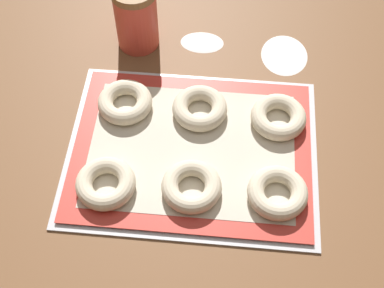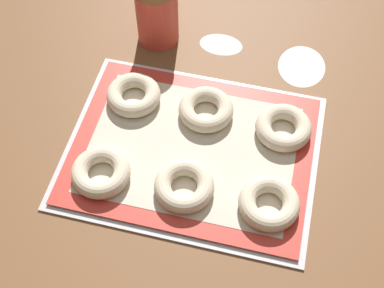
% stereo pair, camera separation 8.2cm
% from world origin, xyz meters
% --- Properties ---
extents(ground_plane, '(2.80, 2.80, 0.00)m').
position_xyz_m(ground_plane, '(0.00, 0.00, 0.00)').
color(ground_plane, brown).
extents(baking_tray, '(0.48, 0.38, 0.01)m').
position_xyz_m(baking_tray, '(-0.01, -0.01, 0.00)').
color(baking_tray, silver).
rests_on(baking_tray, ground_plane).
extents(baking_mat, '(0.45, 0.35, 0.00)m').
position_xyz_m(baking_mat, '(-0.01, -0.01, 0.01)').
color(baking_mat, red).
rests_on(baking_mat, baking_tray).
extents(bagel_front_left, '(0.11, 0.11, 0.03)m').
position_xyz_m(bagel_front_left, '(-0.16, -0.11, 0.03)').
color(bagel_front_left, beige).
rests_on(bagel_front_left, baking_mat).
extents(bagel_front_center, '(0.11, 0.11, 0.03)m').
position_xyz_m(bagel_front_center, '(0.00, -0.10, 0.03)').
color(bagel_front_center, beige).
rests_on(bagel_front_center, baking_mat).
extents(bagel_front_right, '(0.11, 0.11, 0.03)m').
position_xyz_m(bagel_front_right, '(0.15, -0.10, 0.03)').
color(bagel_front_right, beige).
rests_on(bagel_front_right, baking_mat).
extents(bagel_back_left, '(0.11, 0.11, 0.03)m').
position_xyz_m(bagel_back_left, '(-0.15, 0.08, 0.03)').
color(bagel_back_left, beige).
rests_on(bagel_back_left, baking_mat).
extents(bagel_back_center, '(0.11, 0.11, 0.03)m').
position_xyz_m(bagel_back_center, '(0.00, 0.08, 0.03)').
color(bagel_back_center, beige).
rests_on(bagel_back_center, baking_mat).
extents(bagel_back_right, '(0.11, 0.11, 0.03)m').
position_xyz_m(bagel_back_right, '(0.16, 0.07, 0.03)').
color(bagel_back_right, beige).
rests_on(bagel_back_right, baking_mat).
extents(flour_canister, '(0.09, 0.09, 0.15)m').
position_xyz_m(flour_canister, '(-0.15, 0.28, 0.08)').
color(flour_canister, '#DB4C3D').
rests_on(flour_canister, ground_plane).
extents(flour_patch_near, '(0.10, 0.06, 0.00)m').
position_xyz_m(flour_patch_near, '(-0.01, 0.29, 0.00)').
color(flour_patch_near, white).
rests_on(flour_patch_near, ground_plane).
extents(flour_patch_far, '(0.10, 0.12, 0.00)m').
position_xyz_m(flour_patch_far, '(0.17, 0.26, 0.00)').
color(flour_patch_far, white).
rests_on(flour_patch_far, ground_plane).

